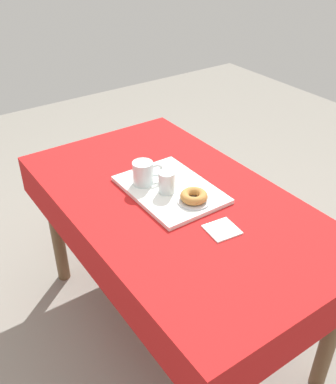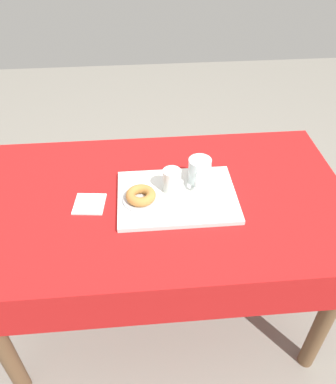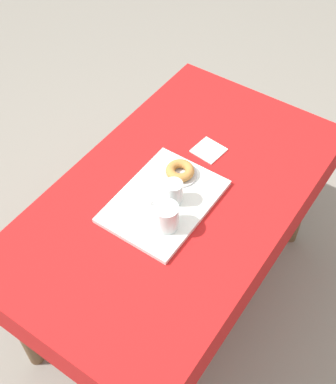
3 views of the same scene
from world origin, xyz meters
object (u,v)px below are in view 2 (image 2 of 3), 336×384
Objects in this scene: serving_tray at (177,197)px; paper_napkin at (89,204)px; water_glass_near at (172,182)px; dining_table at (161,216)px; sugar_donut_left at (141,195)px; donut_plate_left at (141,200)px; tea_mug_left at (199,172)px.

paper_napkin is (-0.31, -0.01, -0.01)m from serving_tray.
water_glass_near is (-0.02, 0.03, 0.05)m from serving_tray.
dining_table is at bearing -159.67° from water_glass_near.
sugar_donut_left is (-0.13, -0.02, 0.03)m from serving_tray.
donut_plate_left is (-0.13, -0.02, 0.01)m from serving_tray.
paper_napkin is (-0.40, -0.08, -0.06)m from tea_mug_left.
dining_table is 10.68× the size of donut_plate_left.
serving_tray is 3.29× the size of donut_plate_left.
donut_plate_left reaches higher than dining_table.
water_glass_near is at bearing 6.55° from paper_napkin.
serving_tray is 4.82× the size of water_glass_near.
sugar_donut_left is 0.19m from paper_napkin.
tea_mug_left is 0.11m from water_glass_near.
water_glass_near is 0.68× the size of donut_plate_left.
sugar_donut_left reaches higher than donut_plate_left.
donut_plate_left is 0.19m from paper_napkin.
tea_mug_left reaches higher than sugar_donut_left.
serving_tray reaches higher than paper_napkin.
water_glass_near is 0.84× the size of sugar_donut_left.
serving_tray is 0.13m from tea_mug_left.
sugar_donut_left reaches higher than paper_napkin.
water_glass_near is at bearing 22.63° from donut_plate_left.
tea_mug_left is 0.24m from donut_plate_left.
donut_plate_left is at bearing 180.00° from sugar_donut_left.
water_glass_near is at bearing 20.33° from dining_table.
donut_plate_left is at bearing -157.99° from tea_mug_left.
serving_tray is 0.13m from donut_plate_left.
serving_tray is 0.06m from water_glass_near.
donut_plate_left is at bearing -157.37° from water_glass_near.
dining_table is at bearing 23.98° from sugar_donut_left.
dining_table is 15.64× the size of water_glass_near.
tea_mug_left is at bearing 22.01° from donut_plate_left.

